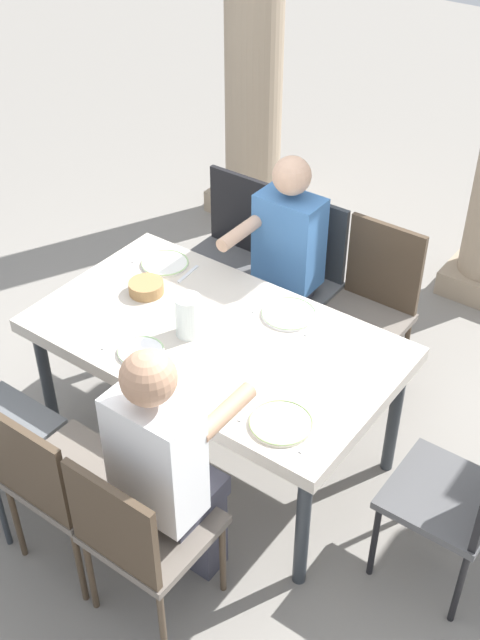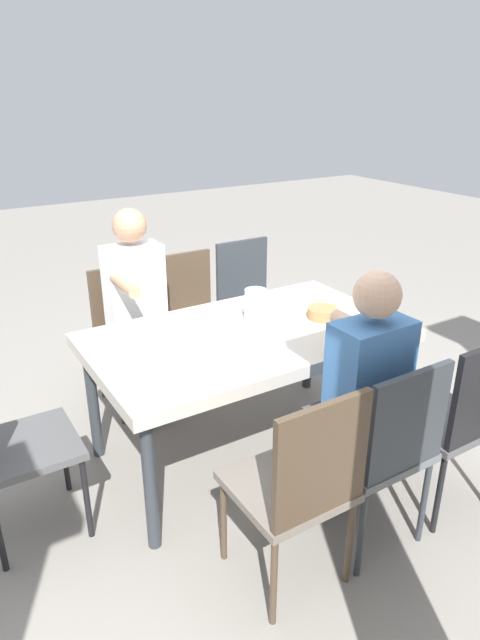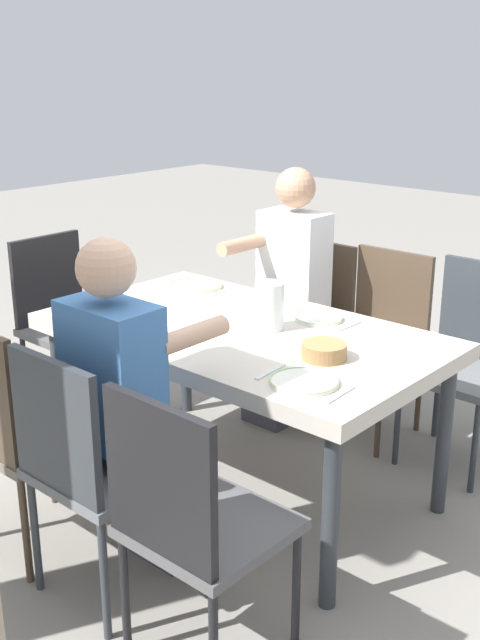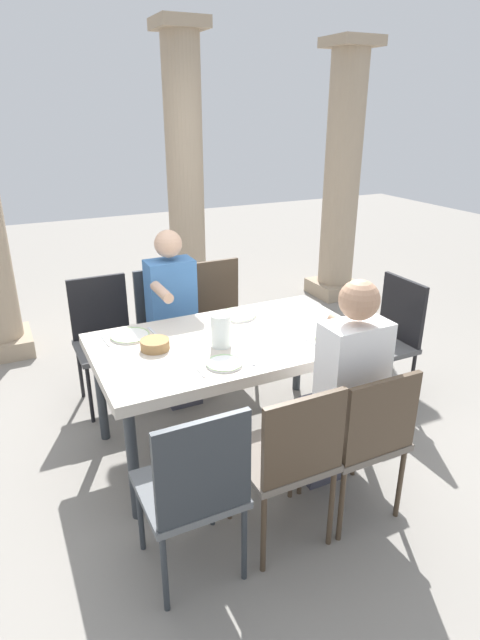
% 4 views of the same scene
% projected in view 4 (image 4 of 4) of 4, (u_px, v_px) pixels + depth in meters
% --- Properties ---
extents(ground_plane, '(16.00, 16.00, 0.00)m').
position_uv_depth(ground_plane, '(232.00, 440.00, 3.44)').
color(ground_plane, gray).
extents(dining_table, '(1.66, 0.96, 0.75)m').
position_uv_depth(dining_table, '(231.00, 348.00, 3.18)').
color(dining_table, beige).
rests_on(dining_table, ground).
extents(chair_west_north, '(0.44, 0.44, 0.94)m').
position_uv_depth(chair_west_north, '(105.00, 334.00, 3.75)').
color(chair_west_north, '#4F4F50').
rests_on(chair_west_north, ground).
extents(chair_west_south, '(0.44, 0.44, 0.93)m').
position_uv_depth(chair_west_south, '(195.00, 486.00, 2.25)').
color(chair_west_south, '#5B5E61').
rests_on(chair_west_south, ground).
extents(chair_mid_north, '(0.44, 0.44, 0.94)m').
position_uv_depth(chair_mid_north, '(168.00, 322.00, 3.94)').
color(chair_mid_north, '#5B5E61').
rests_on(chair_mid_north, ground).
extents(chair_mid_south, '(0.44, 0.44, 0.91)m').
position_uv_depth(chair_mid_south, '(289.00, 454.00, 2.45)').
color(chair_mid_south, '#6A6158').
rests_on(chair_mid_south, ground).
extents(chair_east_north, '(0.44, 0.44, 0.94)m').
position_uv_depth(chair_east_north, '(220.00, 314.00, 4.12)').
color(chair_east_north, '#6A6158').
rests_on(chair_east_north, ground).
extents(chair_east_south, '(0.44, 0.44, 0.89)m').
position_uv_depth(chair_east_south, '(363.00, 434.00, 2.63)').
color(chair_east_south, '#6A6158').
rests_on(chair_east_south, ground).
extents(chair_head_east, '(0.44, 0.44, 0.94)m').
position_uv_depth(chair_head_east, '(387.00, 334.00, 3.75)').
color(chair_head_east, '#4F4F50').
rests_on(chair_head_east, ground).
extents(diner_woman_green, '(0.35, 0.49, 1.30)m').
position_uv_depth(diner_woman_green, '(344.00, 386.00, 2.72)').
color(diner_woman_green, '#3F3F4C').
rests_on(diner_woman_green, ground).
extents(diner_man_white, '(0.35, 0.49, 1.28)m').
position_uv_depth(diner_man_white, '(174.00, 313.00, 3.73)').
color(diner_man_white, '#3F3F4C').
rests_on(diner_man_white, ground).
extents(stone_column_centre, '(0.45, 0.45, 2.77)m').
position_uv_depth(stone_column_centre, '(186.00, 186.00, 4.90)').
color(stone_column_centre, tan).
rests_on(stone_column_centre, ground).
extents(stone_column_far, '(0.51, 0.51, 2.72)m').
position_uv_depth(stone_column_far, '(342.00, 179.00, 5.65)').
color(stone_column_far, tan).
rests_on(stone_column_far, ground).
extents(plate_0, '(0.24, 0.24, 0.02)m').
position_uv_depth(plate_0, '(130.00, 336.00, 3.18)').
color(plate_0, white).
rests_on(plate_0, dining_table).
extents(fork_0, '(0.03, 0.17, 0.01)m').
position_uv_depth(fork_0, '(106.00, 341.00, 3.12)').
color(fork_0, silver).
rests_on(fork_0, dining_table).
extents(spoon_0, '(0.03, 0.17, 0.01)m').
position_uv_depth(spoon_0, '(153.00, 332.00, 3.24)').
color(spoon_0, silver).
rests_on(spoon_0, dining_table).
extents(plate_1, '(0.21, 0.21, 0.02)m').
position_uv_depth(plate_1, '(224.00, 363.00, 2.84)').
color(plate_1, white).
rests_on(plate_1, dining_table).
extents(fork_1, '(0.02, 0.17, 0.01)m').
position_uv_depth(fork_1, '(199.00, 370.00, 2.78)').
color(fork_1, silver).
rests_on(fork_1, dining_table).
extents(spoon_1, '(0.03, 0.17, 0.01)m').
position_uv_depth(spoon_1, '(249.00, 359.00, 2.90)').
color(spoon_1, silver).
rests_on(spoon_1, dining_table).
extents(plate_2, '(0.26, 0.26, 0.02)m').
position_uv_depth(plate_2, '(237.00, 315.00, 3.49)').
color(plate_2, white).
rests_on(plate_2, dining_table).
extents(fork_2, '(0.02, 0.17, 0.01)m').
position_uv_depth(fork_2, '(217.00, 320.00, 3.44)').
color(fork_2, silver).
rests_on(fork_2, dining_table).
extents(spoon_2, '(0.03, 0.17, 0.01)m').
position_uv_depth(spoon_2, '(257.00, 312.00, 3.56)').
color(spoon_2, silver).
rests_on(spoon_2, dining_table).
extents(plate_3, '(0.26, 0.26, 0.02)m').
position_uv_depth(plate_3, '(336.00, 339.00, 3.13)').
color(plate_3, silver).
rests_on(plate_3, dining_table).
extents(fork_3, '(0.03, 0.17, 0.01)m').
position_uv_depth(fork_3, '(315.00, 345.00, 3.07)').
color(fork_3, silver).
rests_on(fork_3, dining_table).
extents(spoon_3, '(0.03, 0.17, 0.01)m').
position_uv_depth(spoon_3, '(356.00, 336.00, 3.19)').
color(spoon_3, silver).
rests_on(spoon_3, dining_table).
extents(water_pitcher, '(0.12, 0.12, 0.20)m').
position_uv_depth(water_pitcher, '(221.00, 332.00, 3.03)').
color(water_pitcher, white).
rests_on(water_pitcher, dining_table).
extents(bread_basket, '(0.17, 0.17, 0.06)m').
position_uv_depth(bread_basket, '(155.00, 345.00, 3.01)').
color(bread_basket, '#9E7547').
rests_on(bread_basket, dining_table).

